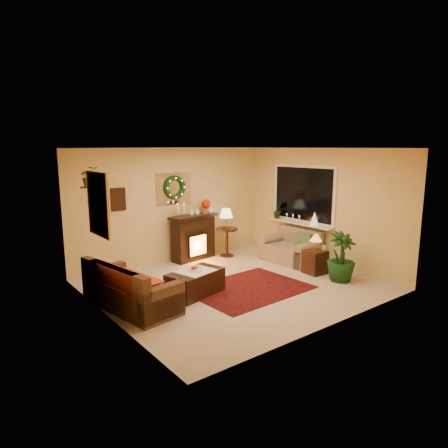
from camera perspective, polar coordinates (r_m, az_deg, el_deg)
floor at (r=7.79m, az=1.58°, el=-8.73°), size 5.00×5.00×0.00m
ceiling at (r=7.34m, az=1.69°, el=10.78°), size 5.00×5.00×0.00m
wall_back at (r=9.29m, az=-7.15°, el=2.64°), size 5.00×5.00×0.00m
wall_front at (r=5.92m, az=15.50°, el=-2.28°), size 5.00×5.00×0.00m
wall_left at (r=6.22m, az=-16.57°, el=-1.71°), size 4.50×4.50×0.00m
wall_right at (r=9.22m, az=13.81°, el=2.35°), size 4.50×4.50×0.00m
area_rug at (r=7.62m, az=3.45°, el=-9.15°), size 2.24×1.72×0.01m
sofa at (r=6.80m, az=-13.14°, el=-8.12°), size 1.08×1.90×0.77m
red_throw at (r=6.92m, az=-14.13°, el=-7.59°), size 0.76×1.24×0.02m
fireplace at (r=9.44m, az=-4.40°, el=-1.81°), size 1.13×0.52×1.00m
poinsettia at (r=9.51m, az=-2.59°, el=2.89°), size 0.22×0.22×0.22m
mantel_candle_a at (r=9.06m, az=-6.63°, el=2.19°), size 0.07×0.07×0.20m
mantel_candle_b at (r=9.12m, az=-5.76°, el=2.26°), size 0.06×0.06×0.19m
mantel_mirror at (r=9.23m, az=-7.14°, el=5.08°), size 0.92×0.02×0.72m
wreath at (r=9.19m, az=-7.02°, el=5.19°), size 0.55×0.11×0.55m
wall_art at (r=8.64m, az=-14.87°, el=3.43°), size 0.32×0.03×0.48m
gold_mirror at (r=6.43m, az=-17.58°, el=2.70°), size 0.03×0.84×1.00m
hanging_plant at (r=7.16m, az=-18.69°, el=5.17°), size 0.33×0.28×0.36m
loveseat at (r=9.34m, az=9.43°, el=-2.88°), size 0.80×1.34×0.76m
window_frame at (r=9.53m, az=11.24°, el=4.23°), size 0.03×1.86×1.36m
window_glass at (r=9.52m, az=11.18°, el=4.22°), size 0.02×1.70×1.22m
window_sill at (r=9.55m, az=10.68°, el=0.13°), size 0.22×1.86×0.04m
mini_tree at (r=9.19m, az=12.80°, el=0.72°), size 0.21×0.21×0.31m
sill_plant at (r=9.96m, az=7.69°, el=1.91°), size 0.29×0.23×0.52m
side_table_round at (r=9.74m, az=0.41°, el=-2.74°), size 0.70×0.70×0.69m
lamp_cream at (r=9.63m, az=0.30°, el=0.47°), size 0.32×0.32×0.50m
end_table_square at (r=8.64m, az=12.87°, el=-5.15°), size 0.43×0.43×0.50m
lamp_tiffany at (r=8.56m, az=12.99°, el=-2.02°), size 0.27×0.27×0.39m
coffee_table at (r=7.28m, az=-4.12°, el=-8.42°), size 1.15×0.81×0.43m
fruit_bowl at (r=7.19m, az=-4.11°, el=-6.63°), size 0.26×0.26×0.06m
floor_palm at (r=8.23m, az=16.38°, el=-4.81°), size 1.97×1.97×2.95m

